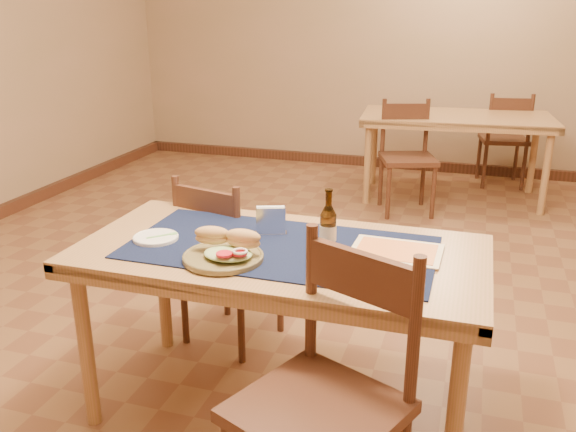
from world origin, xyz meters
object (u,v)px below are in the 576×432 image
(beer_bottle, at_px, (328,228))
(napkin_holder, at_px, (271,221))
(chair_main_far, at_px, (227,258))
(sandwich_plate, at_px, (225,252))
(back_table, at_px, (456,124))
(chair_main_near, at_px, (327,397))
(main_table, at_px, (280,267))

(beer_bottle, xyz_separation_m, napkin_holder, (-0.27, 0.10, -0.04))
(chair_main_far, xyz_separation_m, sandwich_plate, (0.28, -0.64, 0.32))
(back_table, bearing_deg, chair_main_near, -92.56)
(main_table, height_order, sandwich_plate, sandwich_plate)
(main_table, height_order, back_table, same)
(sandwich_plate, height_order, napkin_holder, same)
(chair_main_near, distance_m, sandwich_plate, 0.68)
(chair_main_far, bearing_deg, back_table, 71.94)
(back_table, xyz_separation_m, beer_bottle, (-0.32, -3.33, 0.18))
(main_table, height_order, chair_main_far, chair_main_far)
(main_table, xyz_separation_m, beer_bottle, (0.19, 0.02, 0.18))
(chair_main_near, xyz_separation_m, sandwich_plate, (-0.49, 0.38, 0.27))
(chair_main_near, bearing_deg, back_table, 87.44)
(chair_main_far, height_order, napkin_holder, chair_main_far)
(chair_main_far, distance_m, napkin_holder, 0.59)
(main_table, relative_size, beer_bottle, 6.51)
(napkin_holder, bearing_deg, chair_main_far, 136.46)
(chair_main_far, bearing_deg, sandwich_plate, -66.61)
(main_table, bearing_deg, chair_main_far, 133.28)
(back_table, relative_size, chair_main_near, 1.69)
(chair_main_near, bearing_deg, beer_bottle, 104.26)
(chair_main_far, bearing_deg, main_table, -46.72)
(chair_main_far, bearing_deg, chair_main_near, -53.13)
(back_table, height_order, sandwich_plate, sandwich_plate)
(main_table, distance_m, sandwich_plate, 0.27)
(chair_main_far, xyz_separation_m, chair_main_near, (0.77, -1.02, 0.05))
(beer_bottle, bearing_deg, main_table, -172.90)
(chair_main_near, bearing_deg, napkin_holder, 121.15)
(chair_main_far, bearing_deg, beer_bottle, -35.25)
(chair_main_far, height_order, beer_bottle, beer_bottle)
(back_table, distance_m, chair_main_near, 3.93)
(main_table, xyz_separation_m, napkin_holder, (-0.08, 0.13, 0.14))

